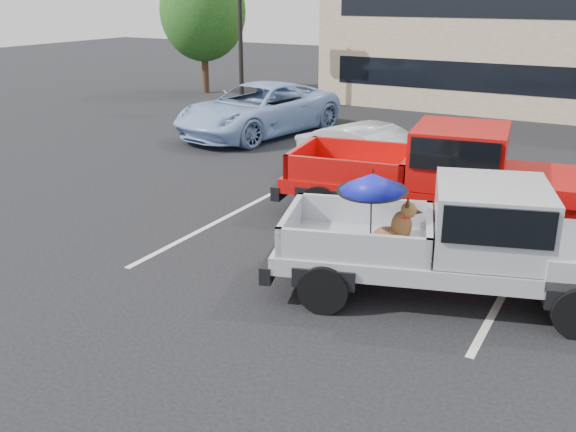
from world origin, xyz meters
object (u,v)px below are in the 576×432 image
(silver_pickup, at_px, (473,236))
(red_pickup, at_px, (449,171))
(blue_suv, at_px, (258,109))
(silver_sedan, at_px, (376,156))
(tree_left, at_px, (203,11))

(silver_pickup, distance_m, red_pickup, 3.55)
(red_pickup, distance_m, blue_suv, 9.75)
(silver_sedan, bearing_deg, blue_suv, 75.58)
(silver_pickup, bearing_deg, red_pickup, 94.46)
(silver_pickup, xyz_separation_m, silver_sedan, (-3.67, 5.24, -0.33))
(silver_sedan, relative_size, blue_suv, 0.71)
(tree_left, xyz_separation_m, silver_pickup, (16.51, -15.74, -2.68))
(blue_suv, bearing_deg, tree_left, 147.23)
(tree_left, height_order, silver_pickup, tree_left)
(red_pickup, height_order, silver_sedan, red_pickup)
(red_pickup, height_order, blue_suv, red_pickup)
(tree_left, distance_m, silver_pickup, 22.97)
(tree_left, distance_m, blue_suv, 10.36)
(tree_left, height_order, blue_suv, tree_left)
(silver_sedan, bearing_deg, tree_left, 68.93)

